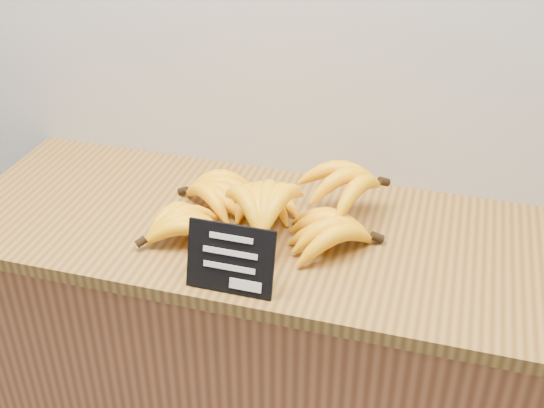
{
  "coord_description": "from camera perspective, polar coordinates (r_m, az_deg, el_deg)",
  "views": [
    {
      "loc": [
        0.5,
        1.57,
        1.76
      ],
      "look_at": [
        0.18,
        2.7,
        1.02
      ],
      "focal_mm": 45.0,
      "sensor_mm": 36.0,
      "label": 1
    }
  ],
  "objects": [
    {
      "name": "counter_top",
      "position": [
        1.49,
        0.53,
        -2.45
      ],
      "size": [
        1.44,
        0.54,
        0.03
      ],
      "primitive_type": "cube",
      "color": "olive",
      "rests_on": "counter"
    },
    {
      "name": "banana_pile",
      "position": [
        1.45,
        0.13,
        -0.21
      ],
      "size": [
        0.54,
        0.33,
        0.13
      ],
      "color": "#FFBA0A",
      "rests_on": "counter_top"
    },
    {
      "name": "chalkboard_sign",
      "position": [
        1.28,
        -3.51,
        -4.63
      ],
      "size": [
        0.17,
        0.05,
        0.13
      ],
      "primitive_type": "cube",
      "rotation": [
        -0.29,
        0.0,
        0.0
      ],
      "color": "black",
      "rests_on": "counter_top"
    },
    {
      "name": "counter",
      "position": [
        1.79,
        0.46,
        -14.8
      ],
      "size": [
        1.35,
        0.5,
        0.9
      ],
      "primitive_type": "cube",
      "color": "#A66035",
      "rests_on": "ground"
    }
  ]
}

